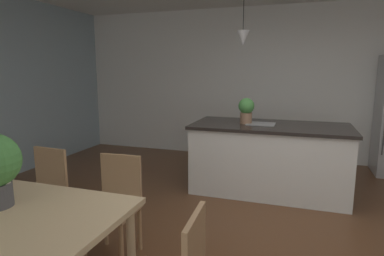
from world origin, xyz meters
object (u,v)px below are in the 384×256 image
at_px(potted_plant_on_island, 246,109).
at_px(vase_on_dining_table, 4,190).
at_px(chair_far_right, 115,203).
at_px(kitchen_island, 269,157).
at_px(chair_far_left, 41,192).

xyz_separation_m(potted_plant_on_island, vase_on_dining_table, (-1.09, -2.77, -0.24)).
relative_size(chair_far_right, kitchen_island, 0.43).
height_order(potted_plant_on_island, vase_on_dining_table, potted_plant_on_island).
xyz_separation_m(chair_far_left, kitchen_island, (1.89, 1.98, -0.01)).
bearing_deg(vase_on_dining_table, chair_far_right, 69.16).
distance_m(chair_far_right, potted_plant_on_island, 2.22).
distance_m(chair_far_left, kitchen_island, 2.74).
height_order(chair_far_left, chair_far_right, same).
bearing_deg(chair_far_right, chair_far_left, -179.99).
relative_size(chair_far_left, potted_plant_on_island, 2.58).
height_order(kitchen_island, potted_plant_on_island, potted_plant_on_island).
height_order(kitchen_island, vase_on_dining_table, vase_on_dining_table).
bearing_deg(potted_plant_on_island, kitchen_island, 0.00).
distance_m(kitchen_island, vase_on_dining_table, 3.13).
relative_size(chair_far_left, vase_on_dining_table, 3.83).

